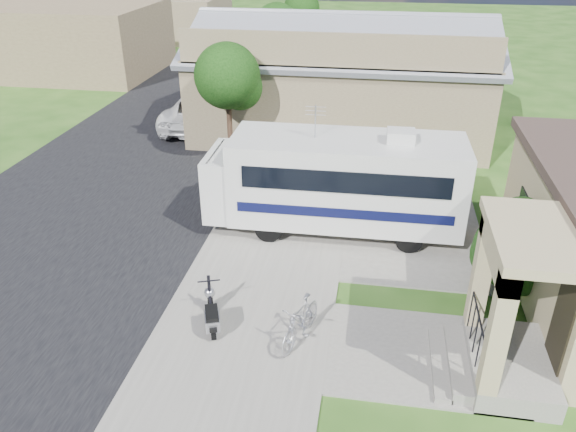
% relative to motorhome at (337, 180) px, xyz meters
% --- Properties ---
extents(ground, '(120.00, 120.00, 0.00)m').
position_rel_motorhome_xyz_m(ground, '(-0.64, -4.33, -1.63)').
color(ground, '#1F4312').
extents(street_slab, '(9.00, 80.00, 0.02)m').
position_rel_motorhome_xyz_m(street_slab, '(-8.14, 5.67, -1.62)').
color(street_slab, black).
rests_on(street_slab, ground).
extents(sidewalk_slab, '(4.00, 80.00, 0.06)m').
position_rel_motorhome_xyz_m(sidewalk_slab, '(-1.64, 5.67, -1.60)').
color(sidewalk_slab, slate).
rests_on(sidewalk_slab, ground).
extents(driveway_slab, '(7.00, 6.00, 0.05)m').
position_rel_motorhome_xyz_m(driveway_slab, '(0.86, 0.17, -1.61)').
color(driveway_slab, slate).
rests_on(driveway_slab, ground).
extents(walk_slab, '(4.00, 3.00, 0.05)m').
position_rel_motorhome_xyz_m(walk_slab, '(2.36, -5.33, -1.61)').
color(walk_slab, slate).
rests_on(walk_slab, ground).
extents(warehouse, '(12.50, 8.40, 5.04)m').
position_rel_motorhome_xyz_m(warehouse, '(-0.64, 9.64, 0.36)').
color(warehouse, brown).
rests_on(warehouse, ground).
extents(distant_bldg_far, '(10.00, 8.00, 4.00)m').
position_rel_motorhome_xyz_m(distant_bldg_far, '(-17.64, 17.67, 0.37)').
color(distant_bldg_far, brown).
rests_on(distant_bldg_far, ground).
extents(distant_bldg_near, '(8.00, 7.00, 3.20)m').
position_rel_motorhome_xyz_m(distant_bldg_near, '(-15.64, 29.67, -0.03)').
color(distant_bldg_near, brown).
rests_on(distant_bldg_near, ground).
extents(street_tree_a, '(2.44, 2.40, 4.58)m').
position_rel_motorhome_xyz_m(street_tree_a, '(-4.34, 4.72, 1.62)').
color(street_tree_a, black).
rests_on(street_tree_a, ground).
extents(street_tree_b, '(2.44, 2.40, 4.73)m').
position_rel_motorhome_xyz_m(street_tree_b, '(-4.34, 14.72, 1.76)').
color(street_tree_b, black).
rests_on(street_tree_b, ground).
extents(street_tree_c, '(2.44, 2.40, 4.42)m').
position_rel_motorhome_xyz_m(street_tree_c, '(-4.34, 23.72, 1.47)').
color(street_tree_c, black).
rests_on(street_tree_c, ground).
extents(motorhome, '(7.45, 2.51, 3.80)m').
position_rel_motorhome_xyz_m(motorhome, '(0.00, 0.00, 0.00)').
color(motorhome, beige).
rests_on(motorhome, ground).
extents(shrub, '(2.17, 2.07, 2.67)m').
position_rel_motorhome_xyz_m(shrub, '(4.61, -2.59, -0.27)').
color(shrub, black).
rests_on(shrub, ground).
extents(scooter, '(0.75, 1.43, 0.97)m').
position_rel_motorhome_xyz_m(scooter, '(-2.35, -5.17, -1.19)').
color(scooter, black).
rests_on(scooter, ground).
extents(bicycle, '(1.01, 1.80, 1.04)m').
position_rel_motorhome_xyz_m(bicycle, '(-0.29, -5.31, -1.11)').
color(bicycle, '#A09FA7').
rests_on(bicycle, ground).
extents(pickup_truck, '(2.68, 5.81, 1.62)m').
position_rel_motorhome_xyz_m(pickup_truck, '(-6.76, 8.84, -0.83)').
color(pickup_truck, silver).
rests_on(pickup_truck, ground).
extents(van, '(2.61, 5.74, 1.63)m').
position_rel_motorhome_xyz_m(van, '(-7.00, 15.22, -0.82)').
color(van, silver).
rests_on(van, ground).
extents(garden_hose, '(0.42, 0.42, 0.19)m').
position_rel_motorhome_xyz_m(garden_hose, '(3.20, -4.90, -1.54)').
color(garden_hose, '#16711A').
rests_on(garden_hose, ground).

